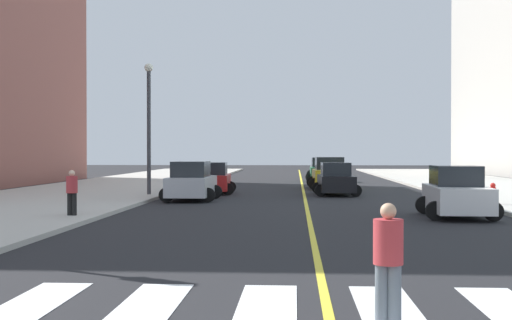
% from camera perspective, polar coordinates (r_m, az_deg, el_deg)
% --- Properties ---
extents(crosswalk_paint, '(13.50, 4.00, 0.01)m').
position_cam_1_polar(crosswalk_paint, '(9.98, 6.14, -12.85)').
color(crosswalk_paint, silver).
rests_on(crosswalk_paint, ground).
extents(lane_divider_paint, '(0.16, 80.00, 0.01)m').
position_cam_1_polar(lane_divider_paint, '(45.75, 3.95, -2.21)').
color(lane_divider_paint, yellow).
rests_on(lane_divider_paint, ground).
extents(car_yellow_nearest, '(2.86, 4.51, 2.00)m').
position_cam_1_polar(car_yellow_nearest, '(42.69, 6.24, -1.18)').
color(car_yellow_nearest, gold).
rests_on(car_yellow_nearest, ground).
extents(car_silver_second, '(2.66, 4.22, 1.87)m').
position_cam_1_polar(car_silver_second, '(32.36, -5.49, -1.88)').
color(car_silver_second, '#B7B7BC').
rests_on(car_silver_second, ground).
extents(car_gray_third, '(2.50, 3.91, 1.72)m').
position_cam_1_polar(car_gray_third, '(61.68, 5.44, -0.71)').
color(car_gray_third, slate).
rests_on(car_gray_third, ground).
extents(car_white_fourth, '(2.68, 4.19, 1.84)m').
position_cam_1_polar(car_white_fourth, '(25.08, 16.63, -2.70)').
color(car_white_fourth, silver).
rests_on(car_white_fourth, ground).
extents(car_green_fifth, '(2.65, 4.24, 1.89)m').
position_cam_1_polar(car_green_fifth, '(52.18, 5.67, -0.89)').
color(car_green_fifth, '#236B42').
rests_on(car_green_fifth, ground).
extents(car_red_sixth, '(2.55, 3.98, 1.75)m').
position_cam_1_polar(car_red_sixth, '(37.37, -3.66, -1.62)').
color(car_red_sixth, red).
rests_on(car_red_sixth, ground).
extents(car_black_seventh, '(2.53, 3.97, 1.75)m').
position_cam_1_polar(car_black_seventh, '(36.39, 6.79, -1.69)').
color(car_black_seventh, black).
rests_on(car_black_seventh, ground).
extents(pedestrian_crossing, '(0.41, 0.41, 1.65)m').
position_cam_1_polar(pedestrian_crossing, '(9.39, 11.14, -8.10)').
color(pedestrian_crossing, slate).
rests_on(pedestrian_crossing, ground).
extents(pedestrian_walking_west, '(0.39, 0.39, 1.56)m').
position_cam_1_polar(pedestrian_walking_west, '(23.98, -15.33, -2.50)').
color(pedestrian_walking_west, black).
rests_on(pedestrian_walking_west, sidewalk_kerb_west).
extents(fire_hydrant, '(0.26, 0.26, 0.89)m').
position_cam_1_polar(fire_hydrant, '(29.78, 19.44, -2.72)').
color(fire_hydrant, red).
rests_on(fire_hydrant, sidewalk_kerb_east).
extents(street_lamp, '(0.44, 0.44, 6.72)m').
position_cam_1_polar(street_lamp, '(35.00, -9.07, 3.69)').
color(street_lamp, '#38383D').
rests_on(street_lamp, sidewalk_kerb_west).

